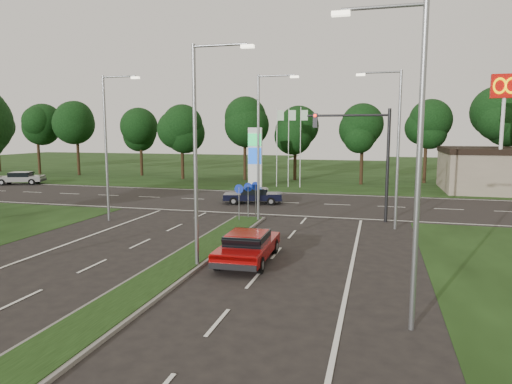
# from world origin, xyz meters

# --- Properties ---
(ground) EXTENTS (160.00, 160.00, 0.00)m
(ground) POSITION_xyz_m (0.00, 0.00, 0.00)
(ground) COLOR black
(ground) RESTS_ON ground
(verge_far) EXTENTS (160.00, 50.00, 0.02)m
(verge_far) POSITION_xyz_m (0.00, 55.00, 0.00)
(verge_far) COLOR black
(verge_far) RESTS_ON ground
(cross_road) EXTENTS (160.00, 12.00, 0.02)m
(cross_road) POSITION_xyz_m (0.00, 24.00, 0.00)
(cross_road) COLOR black
(cross_road) RESTS_ON ground
(median_kerb) EXTENTS (2.00, 26.00, 0.12)m
(median_kerb) POSITION_xyz_m (0.00, 4.00, 0.06)
(median_kerb) COLOR slate
(median_kerb) RESTS_ON ground
(streetlight_median_near) EXTENTS (2.53, 0.22, 9.00)m
(streetlight_median_near) POSITION_xyz_m (1.00, 6.00, 5.08)
(streetlight_median_near) COLOR gray
(streetlight_median_near) RESTS_ON ground
(streetlight_median_far) EXTENTS (2.53, 0.22, 9.00)m
(streetlight_median_far) POSITION_xyz_m (1.00, 16.00, 5.08)
(streetlight_median_far) COLOR gray
(streetlight_median_far) RESTS_ON ground
(streetlight_left_far) EXTENTS (2.53, 0.22, 9.00)m
(streetlight_left_far) POSITION_xyz_m (-8.30, 14.00, 5.08)
(streetlight_left_far) COLOR gray
(streetlight_left_far) RESTS_ON ground
(streetlight_right_far) EXTENTS (2.53, 0.22, 9.00)m
(streetlight_right_far) POSITION_xyz_m (8.80, 16.00, 5.08)
(streetlight_right_far) COLOR gray
(streetlight_right_far) RESTS_ON ground
(streetlight_right_near) EXTENTS (2.53, 0.22, 9.00)m
(streetlight_right_near) POSITION_xyz_m (8.80, 2.00, 5.08)
(streetlight_right_near) COLOR gray
(streetlight_right_near) RESTS_ON ground
(traffic_signal) EXTENTS (5.10, 0.42, 7.00)m
(traffic_signal) POSITION_xyz_m (7.19, 18.00, 4.65)
(traffic_signal) COLOR black
(traffic_signal) RESTS_ON ground
(median_signs) EXTENTS (1.16, 1.76, 2.38)m
(median_signs) POSITION_xyz_m (0.00, 16.40, 1.71)
(median_signs) COLOR gray
(median_signs) RESTS_ON ground
(gas_pylon) EXTENTS (5.80, 1.26, 8.00)m
(gas_pylon) POSITION_xyz_m (-3.79, 33.05, 3.20)
(gas_pylon) COLOR silver
(gas_pylon) RESTS_ON ground
(mcdonalds_sign) EXTENTS (2.20, 0.47, 10.40)m
(mcdonalds_sign) POSITION_xyz_m (18.00, 31.97, 7.99)
(mcdonalds_sign) COLOR silver
(mcdonalds_sign) RESTS_ON ground
(treeline_far) EXTENTS (6.00, 6.00, 9.90)m
(treeline_far) POSITION_xyz_m (0.10, 39.93, 6.83)
(treeline_far) COLOR black
(treeline_far) RESTS_ON ground
(red_sedan) EXTENTS (2.11, 4.82, 1.31)m
(red_sedan) POSITION_xyz_m (2.60, 7.38, 0.70)
(red_sedan) COLOR #9B0808
(red_sedan) RESTS_ON ground
(navy_sedan) EXTENTS (4.77, 2.76, 1.23)m
(navy_sedan) POSITION_xyz_m (-1.43, 22.88, 0.66)
(navy_sedan) COLOR black
(navy_sedan) RESTS_ON ground
(far_car_a) EXTENTS (5.07, 3.60, 1.34)m
(far_car_a) POSITION_xyz_m (-28.85, 29.01, 0.72)
(far_car_a) COLOR gray
(far_car_a) RESTS_ON ground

